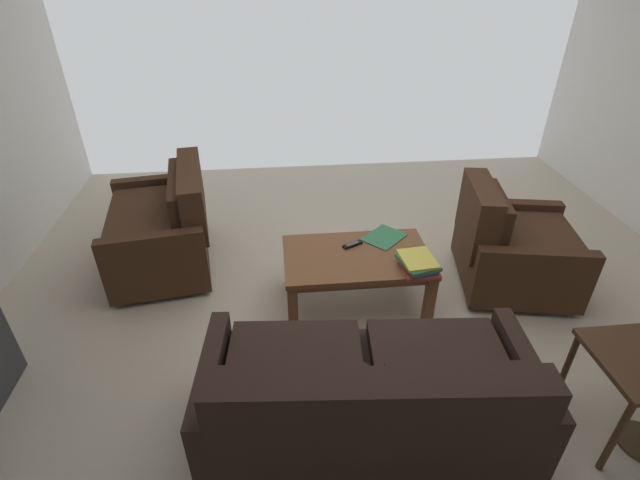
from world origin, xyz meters
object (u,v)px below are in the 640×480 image
loose_magazine (384,237)px  loveseat_near (165,226)px  sofa_main (369,399)px  book_stack (419,264)px  coffee_table (356,262)px  armchair_side (510,247)px  tv_remote (352,245)px

loose_magazine → loveseat_near: bearing=30.9°
sofa_main → book_stack: 1.12m
coffee_table → loveseat_near: bearing=-24.8°
armchair_side → book_stack: 0.95m
sofa_main → tv_remote: 1.34m
sofa_main → loose_magazine: sofa_main is taller
coffee_table → armchair_side: 1.27m
coffee_table → sofa_main: bearing=83.5°
sofa_main → armchair_side: 1.94m
loveseat_near → book_stack: size_ratio=4.00×
loose_magazine → coffee_table: bearing=86.8°
tv_remote → armchair_side: bearing=-179.7°
tv_remote → coffee_table: bearing=96.2°
book_stack → sofa_main: bearing=61.4°
loveseat_near → book_stack: (-1.92, 0.94, 0.13)m
loveseat_near → tv_remote: 1.63m
armchair_side → book_stack: size_ratio=3.20×
loveseat_near → armchair_side: 2.85m
sofa_main → loveseat_near: 2.37m
coffee_table → tv_remote: size_ratio=6.64×
tv_remote → loose_magazine: tv_remote is taller
coffee_table → armchair_side: bearing=-174.1°
loose_magazine → armchair_side: bearing=-138.7°
coffee_table → tv_remote: bearing=-83.8°
sofa_main → armchair_side: (-1.40, -1.34, 0.01)m
sofa_main → loose_magazine: (-0.39, -1.43, 0.10)m
book_stack → loose_magazine: size_ratio=1.01×
armchair_side → loose_magazine: armchair_side is taller
armchair_side → loose_magazine: size_ratio=3.23×
loveseat_near → loose_magazine: (-1.78, 0.49, 0.08)m
armchair_side → book_stack: bearing=22.7°
sofa_main → book_stack: sofa_main is taller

